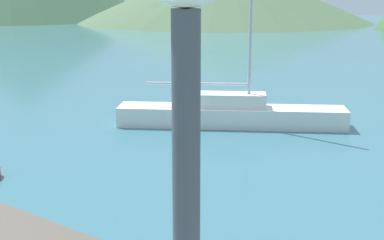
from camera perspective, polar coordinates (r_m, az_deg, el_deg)
streetlamp at (r=2.27m, az=-0.61°, el=-5.35°), size 0.46×0.46×4.73m
sailboat_inner at (r=20.96m, az=4.21°, el=0.72°), size 8.94×3.55×8.19m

